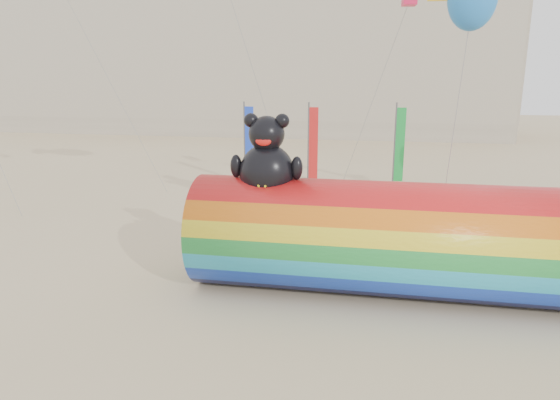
# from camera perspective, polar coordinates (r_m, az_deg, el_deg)

# --- Properties ---
(ground) EXTENTS (160.00, 160.00, 0.00)m
(ground) POSITION_cam_1_polar(r_m,az_deg,el_deg) (17.44, -2.56, -8.79)
(ground) COLOR #CCB58C
(ground) RESTS_ON ground
(hotel_building) EXTENTS (60.40, 15.40, 20.60)m
(hotel_building) POSITION_cam_1_polar(r_m,az_deg,el_deg) (63.66, -3.82, 17.20)
(hotel_building) COLOR #B7AD99
(hotel_building) RESTS_ON ground
(windsock_assembly) EXTENTS (12.40, 3.78, 5.72)m
(windsock_assembly) POSITION_cam_1_polar(r_m,az_deg,el_deg) (15.99, 12.35, -4.00)
(windsock_assembly) COLOR red
(windsock_assembly) RESTS_ON ground
(kite_handler) EXTENTS (0.58, 0.39, 1.58)m
(kite_handler) POSITION_cam_1_polar(r_m,az_deg,el_deg) (19.07, 27.34, -5.83)
(kite_handler) COLOR slate
(kite_handler) RESTS_ON ground
(festival_banners) EXTENTS (9.92, 0.79, 5.20)m
(festival_banners) POSITION_cam_1_polar(r_m,az_deg,el_deg) (31.15, 4.45, 6.39)
(festival_banners) COLOR #59595E
(festival_banners) RESTS_ON ground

